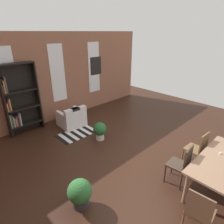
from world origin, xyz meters
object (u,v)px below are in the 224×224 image
object	(u,v)px
dining_chair_far_right	(198,148)
dining_chair_far_left	(181,164)
armchair_white	(72,118)
potted_plant_by_shelf	(100,130)
dining_chair_head_left	(199,212)
bookshelf_tall	(19,101)
potted_plant_corner	(80,193)

from	to	relation	value
dining_chair_far_right	dining_chair_far_left	world-z (taller)	same
armchair_white	potted_plant_by_shelf	xyz separation A→B (m)	(0.10, -1.39, 0.04)
dining_chair_head_left	armchair_white	distance (m)	4.80
dining_chair_head_left	armchair_white	world-z (taller)	dining_chair_head_left
dining_chair_far_right	bookshelf_tall	size ratio (longest dim) A/B	0.42
bookshelf_tall	potted_plant_corner	size ratio (longest dim) A/B	3.86
dining_chair_far_right	armchair_white	xyz separation A→B (m)	(-0.97, 3.98, -0.23)
dining_chair_far_left	potted_plant_corner	xyz separation A→B (m)	(-1.90, 1.02, -0.20)
dining_chair_head_left	armchair_white	bearing A→B (deg)	81.18
potted_plant_corner	dining_chair_far_right	bearing A→B (deg)	-20.56
armchair_white	potted_plant_by_shelf	bearing A→B (deg)	-85.76
dining_chair_far_right	bookshelf_tall	distance (m)	5.30
dining_chair_far_left	bookshelf_tall	xyz separation A→B (m)	(-1.54, 4.71, 0.58)
bookshelf_tall	dining_chair_far_left	bearing A→B (deg)	-71.93
dining_chair_far_left	dining_chair_head_left	size ratio (longest dim) A/B	1.00
dining_chair_far_left	armchair_white	size ratio (longest dim) A/B	1.14
dining_chair_far_right	bookshelf_tall	bearing A→B (deg)	116.58
dining_chair_head_left	potted_plant_corner	size ratio (longest dim) A/B	1.63
dining_chair_head_left	potted_plant_corner	bearing A→B (deg)	119.77
dining_chair_head_left	potted_plant_corner	world-z (taller)	dining_chair_head_left
dining_chair_far_right	bookshelf_tall	world-z (taller)	bookshelf_tall
dining_chair_head_left	potted_plant_by_shelf	world-z (taller)	dining_chair_head_left
potted_plant_by_shelf	potted_plant_corner	world-z (taller)	potted_plant_corner
dining_chair_far_right	dining_chair_head_left	size ratio (longest dim) A/B	1.00
potted_plant_by_shelf	potted_plant_corner	size ratio (longest dim) A/B	0.96
potted_plant_corner	potted_plant_by_shelf	bearing A→B (deg)	40.50
potted_plant_by_shelf	dining_chair_far_right	bearing A→B (deg)	-71.50
dining_chair_head_left	bookshelf_tall	distance (m)	5.53
bookshelf_tall	potted_plant_by_shelf	bearing A→B (deg)	-54.83
dining_chair_far_left	potted_plant_by_shelf	world-z (taller)	dining_chair_far_left
bookshelf_tall	potted_plant_by_shelf	world-z (taller)	bookshelf_tall
dining_chair_head_left	potted_plant_corner	distance (m)	2.05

